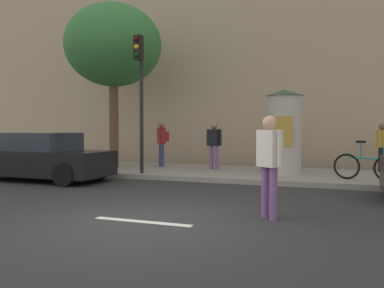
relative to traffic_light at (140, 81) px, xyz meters
name	(u,v)px	position (x,y,z in m)	size (l,w,h in m)	color
ground_plane	(142,222)	(2.80, -5.24, -3.05)	(80.00, 80.00, 0.00)	#2B2B2D
sidewalk_curb	(240,174)	(2.80, 1.76, -2.97)	(36.00, 4.00, 0.15)	gray
lane_markings	(142,222)	(2.80, -5.24, -3.04)	(25.80, 0.16, 0.01)	silver
building_backdrop	(268,40)	(2.80, 6.76, 2.42)	(36.00, 5.00, 10.92)	tan
traffic_light	(140,81)	(0.00, 0.00, 0.00)	(0.24, 0.45, 4.30)	black
poster_column	(284,131)	(4.25, 1.53, -1.56)	(1.16, 1.16, 2.64)	#B2ADA3
street_tree	(113,46)	(-1.87, 1.52, 1.51)	(3.50, 3.50, 5.92)	brown
pedestrian_tallest	(269,158)	(4.77, -4.26, -1.98)	(0.49, 0.47, 1.80)	#724C84
pedestrian_with_backpack	(162,140)	(-0.32, 2.34, -1.90)	(0.50, 0.50, 1.69)	navy
pedestrian_with_bag	(382,143)	(7.18, 3.31, -1.97)	(0.37, 0.60, 1.58)	black
pedestrian_near_pole	(214,142)	(1.76, 2.16, -1.95)	(0.58, 0.33, 1.62)	#724C84
bicycle_leaning	(367,166)	(6.60, 0.67, -2.51)	(1.74, 0.47, 1.09)	black
parked_car_red	(40,157)	(-2.61, -1.50, -2.35)	(4.30, 1.89, 1.45)	black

